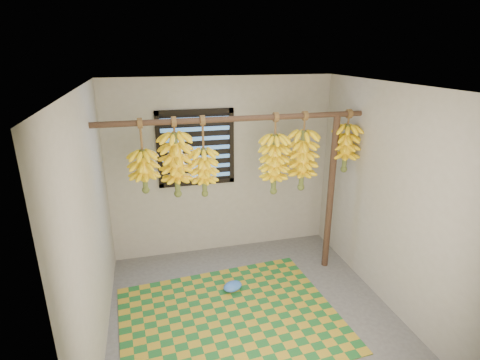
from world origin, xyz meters
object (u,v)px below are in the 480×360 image
object	(u,v)px
woven_mat	(230,318)
plastic_bag	(233,286)
support_post	(330,195)
banana_bunch_b	(176,165)
banana_bunch_e	(302,160)
banana_bunch_f	(346,148)
banana_bunch_d	(274,164)
banana_bunch_c	(204,172)
banana_bunch_a	(144,171)

from	to	relation	value
woven_mat	plastic_bag	distance (m)	0.49
support_post	plastic_bag	world-z (taller)	support_post
plastic_bag	banana_bunch_b	distance (m)	1.59
banana_bunch_e	banana_bunch_f	xyz separation A→B (m)	(0.55, 0.00, 0.11)
banana_bunch_d	banana_bunch_f	world-z (taller)	same
banana_bunch_e	banana_bunch_f	world-z (taller)	same
support_post	banana_bunch_c	bearing A→B (deg)	180.00
plastic_bag	banana_bunch_d	world-z (taller)	banana_bunch_d
support_post	banana_bunch_a	size ratio (longest dim) A/B	2.51
plastic_bag	banana_bunch_b	size ratio (longest dim) A/B	0.28
plastic_bag	banana_bunch_e	xyz separation A→B (m)	(0.91, 0.25, 1.42)
banana_bunch_b	banana_bunch_c	size ratio (longest dim) A/B	0.97
banana_bunch_e	banana_bunch_b	bearing A→B (deg)	180.00
banana_bunch_a	banana_bunch_e	bearing A→B (deg)	-0.00
banana_bunch_a	banana_bunch_d	xyz separation A→B (m)	(1.46, -0.00, -0.03)
plastic_bag	banana_bunch_e	distance (m)	1.70
support_post	banana_bunch_b	size ratio (longest dim) A/B	2.29
woven_mat	banana_bunch_d	size ratio (longest dim) A/B	2.38
banana_bunch_e	banana_bunch_c	bearing A→B (deg)	180.00
plastic_bag	banana_bunch_a	bearing A→B (deg)	164.64
banana_bunch_b	banana_bunch_f	xyz separation A→B (m)	(2.02, 0.00, 0.06)
support_post	woven_mat	xyz separation A→B (m)	(-1.45, -0.72, -0.99)
woven_mat	plastic_bag	world-z (taller)	plastic_bag
banana_bunch_c	banana_bunch_e	distance (m)	1.17
woven_mat	banana_bunch_b	distance (m)	1.74
banana_bunch_e	plastic_bag	bearing A→B (deg)	-164.83
plastic_bag	banana_bunch_e	bearing A→B (deg)	15.17
plastic_bag	banana_bunch_c	bearing A→B (deg)	136.12
banana_bunch_a	banana_bunch_f	xyz separation A→B (m)	(2.36, -0.00, 0.10)
banana_bunch_b	banana_bunch_c	world-z (taller)	same
woven_mat	banana_bunch_b	bearing A→B (deg)	120.30
support_post	banana_bunch_a	bearing A→B (deg)	180.00
banana_bunch_a	support_post	bearing A→B (deg)	-0.00
plastic_bag	banana_bunch_a	world-z (taller)	banana_bunch_a
support_post	plastic_bag	distance (m)	1.64
banana_bunch_d	woven_mat	bearing A→B (deg)	-134.37
woven_mat	plastic_bag	size ratio (longest dim) A/B	9.38
banana_bunch_a	woven_mat	bearing A→B (deg)	-43.29
woven_mat	banana_bunch_c	world-z (taller)	banana_bunch_c
banana_bunch_a	plastic_bag	bearing A→B (deg)	-15.36
woven_mat	banana_bunch_a	distance (m)	1.81
woven_mat	banana_bunch_e	world-z (taller)	banana_bunch_e
woven_mat	banana_bunch_a	world-z (taller)	banana_bunch_a
banana_bunch_c	banana_bunch_d	size ratio (longest dim) A/B	0.95
support_post	banana_bunch_b	bearing A→B (deg)	180.00
banana_bunch_b	banana_bunch_d	bearing A→B (deg)	0.00
support_post	banana_bunch_f	xyz separation A→B (m)	(0.15, 0.00, 0.59)
banana_bunch_c	banana_bunch_e	world-z (taller)	same
plastic_bag	banana_bunch_f	world-z (taller)	banana_bunch_f
banana_bunch_b	banana_bunch_d	xyz separation A→B (m)	(1.12, 0.00, -0.08)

